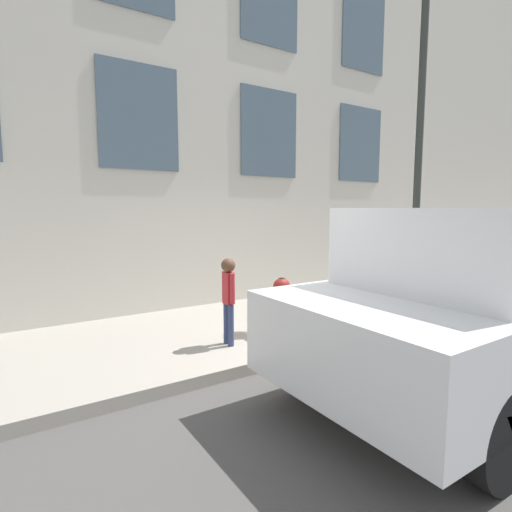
{
  "coord_description": "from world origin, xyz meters",
  "views": [
    {
      "loc": [
        -3.68,
        3.27,
        1.88
      ],
      "look_at": [
        0.67,
        0.45,
        1.27
      ],
      "focal_mm": 28.0,
      "sensor_mm": 36.0,
      "label": 1
    }
  ],
  "objects_px": {
    "fire_hydrant": "(281,306)",
    "parked_truck_white_near": "(479,288)",
    "street_lamp": "(421,105)",
    "person": "(228,293)"
  },
  "relations": [
    {
      "from": "person",
      "to": "parked_truck_white_near",
      "type": "height_order",
      "value": "parked_truck_white_near"
    },
    {
      "from": "fire_hydrant",
      "to": "street_lamp",
      "type": "height_order",
      "value": "street_lamp"
    },
    {
      "from": "person",
      "to": "street_lamp",
      "type": "height_order",
      "value": "street_lamp"
    },
    {
      "from": "person",
      "to": "street_lamp",
      "type": "bearing_deg",
      "value": -157.92
    },
    {
      "from": "parked_truck_white_near",
      "to": "street_lamp",
      "type": "xyz_separation_m",
      "value": [
        2.06,
        -1.82,
        2.51
      ]
    },
    {
      "from": "fire_hydrant",
      "to": "parked_truck_white_near",
      "type": "bearing_deg",
      "value": -157.63
    },
    {
      "from": "parked_truck_white_near",
      "to": "fire_hydrant",
      "type": "bearing_deg",
      "value": 22.37
    },
    {
      "from": "fire_hydrant",
      "to": "parked_truck_white_near",
      "type": "distance_m",
      "value": 2.42
    },
    {
      "from": "parked_truck_white_near",
      "to": "person",
      "type": "bearing_deg",
      "value": 37.26
    },
    {
      "from": "fire_hydrant",
      "to": "street_lamp",
      "type": "relative_size",
      "value": 0.15
    }
  ]
}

